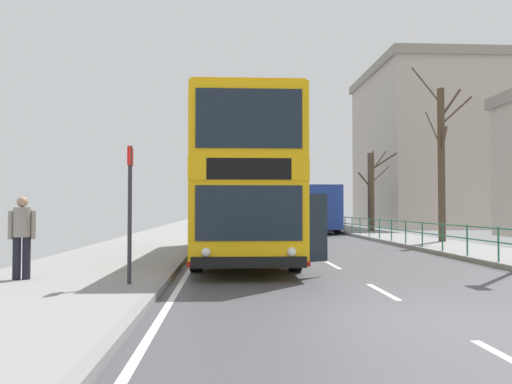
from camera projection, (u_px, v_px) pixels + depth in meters
ground at (386, 318)px, 7.58m from camera, size 15.80×140.00×0.20m
double_decker_bus_main at (243, 185)px, 16.86m from camera, size 3.31×11.17×4.45m
background_bus_far_lane at (309, 208)px, 37.13m from camera, size 2.82×11.02×3.03m
pedestrian_railing_far_kerb at (414, 229)px, 21.23m from camera, size 0.05×32.32×0.96m
pedestrian_companion at (22, 231)px, 10.98m from camera, size 0.55×0.56×1.70m
bus_stop_sign_near at (130, 199)px, 10.32m from camera, size 0.08×0.44×2.67m
bare_tree_far_00 at (371, 190)px, 34.35m from camera, size 2.16×2.21×5.36m
bare_tree_far_01 at (442, 159)px, 23.72m from camera, size 2.45×1.86×8.02m
background_building_01 at (443, 148)px, 46.04m from camera, size 13.00×14.40×13.63m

